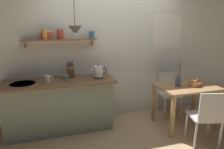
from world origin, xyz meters
The scene contains 14 objects.
ground_plane centered at (0.00, 0.00, 0.00)m, with size 14.00×14.00×0.00m, color tan.
back_wall centered at (0.20, 0.65, 1.35)m, with size 6.80×0.11×2.70m.
kitchen_counter centered at (-1.00, 0.32, 0.46)m, with size 1.83×0.63×0.90m.
wall_shelf centered at (-0.95, 0.49, 1.60)m, with size 1.22×0.20×0.31m.
dining_table centered at (1.15, -0.15, 0.63)m, with size 1.00×0.71×0.76m.
dining_chair_near centered at (1.06, -0.77, 0.50)m, with size 0.51×0.49×0.88m.
dining_chair_far centered at (1.15, 0.41, 0.48)m, with size 0.44×0.46×0.85m.
fruit_bowl centered at (1.26, -0.21, 0.81)m, with size 0.21×0.21×0.13m.
twig_vase centered at (0.97, -0.14, 0.86)m, with size 0.10×0.10×0.54m.
electric_kettle centered at (-0.34, 0.28, 1.00)m, with size 0.27×0.18×0.23m.
knife_block centered at (-0.80, 0.44, 1.01)m, with size 0.12×0.19×0.29m.
coffee_mug_by_sink centered at (-1.17, 0.25, 0.95)m, with size 0.13×0.08×0.11m.
coffee_mug_spare centered at (-0.88, 0.28, 0.95)m, with size 0.12×0.08×0.09m.
pendant_lamp centered at (-0.70, 0.22, 1.71)m, with size 0.21×0.21×0.61m.
Camera 1 is at (-1.00, -2.85, 1.77)m, focal length 30.68 mm.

